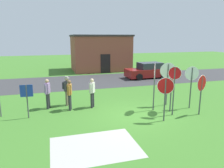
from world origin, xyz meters
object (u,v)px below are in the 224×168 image
Objects in this scene: stop_sign_rear_right at (201,88)px; person_holding_notes at (48,92)px; person_on_left at (67,89)px; person_with_sunhat at (92,91)px; stop_sign_nearest at (165,92)px; stop_sign_center_cluster at (154,78)px; stop_sign_far_back at (171,86)px; stop_sign_leaning_right at (191,80)px; person_in_dark_shirt at (70,93)px; info_panel_leftmost at (27,95)px; stop_sign_tallest at (174,83)px; stop_sign_low_front at (168,76)px; parked_car_on_street at (148,71)px.

stop_sign_rear_right reaches higher than person_holding_notes.
person_on_left reaches higher than person_with_sunhat.
stop_sign_center_cluster reaches higher than stop_sign_nearest.
person_holding_notes is at bearing 159.41° from stop_sign_far_back.
person_in_dark_shirt is at bearing 166.57° from stop_sign_leaning_right.
info_panel_leftmost is at bearing 171.08° from stop_sign_far_back.
stop_sign_leaning_right is (2.16, -0.23, -0.19)m from stop_sign_center_cluster.
stop_sign_low_front is at bearing 70.73° from stop_sign_tallest.
stop_sign_low_front is at bearing -10.94° from person_with_sunhat.
stop_sign_far_back is (0.16, 0.50, -0.26)m from stop_sign_tallest.
person_in_dark_shirt is (-5.56, 0.75, -0.81)m from stop_sign_low_front.
stop_sign_center_cluster reaches higher than stop_sign_leaning_right.
person_with_sunhat is at bearing 154.40° from stop_sign_far_back.
stop_sign_tallest reaches higher than person_with_sunhat.
stop_sign_tallest is 6.86m from person_holding_notes.
parked_car_on_street is at bearing 71.36° from stop_sign_tallest.
parked_car_on_street is 10.23m from person_with_sunhat.
stop_sign_center_cluster is (0.22, 1.54, 0.36)m from stop_sign_nearest.
stop_sign_tallest reaches higher than stop_sign_rear_right.
stop_sign_rear_right is 1.24× the size of person_holding_notes.
stop_sign_leaning_right reaches higher than person_with_sunhat.
stop_sign_leaning_right is at bearing 9.05° from stop_sign_far_back.
parked_car_on_street is 9.27m from stop_sign_leaning_right.
stop_sign_tallest is 1.49× the size of info_panel_leftmost.
stop_sign_low_front is 1.49× the size of info_panel_leftmost.
stop_sign_rear_right is 2.41m from stop_sign_center_cluster.
stop_sign_nearest is at bearing -32.94° from person_holding_notes.
info_panel_leftmost is at bearing -167.92° from person_with_sunhat.
parked_car_on_street is at bearing 41.99° from person_in_dark_shirt.
person_in_dark_shirt is at bearing -138.01° from parked_car_on_street.
person_on_left reaches higher than person_in_dark_shirt.
person_with_sunhat is (-3.75, 2.38, -0.74)m from stop_sign_tallest.
stop_sign_rear_right is 1.24× the size of person_in_dark_shirt.
stop_sign_low_front is at bearing -0.77° from info_panel_leftmost.
person_holding_notes is at bearing 168.73° from stop_sign_low_front.
stop_sign_center_cluster is at bearing 82.03° from stop_sign_nearest.
stop_sign_leaning_right is (1.01, -0.82, -0.13)m from stop_sign_low_front.
person_holding_notes is (-9.48, -6.90, 0.26)m from parked_car_on_street.
person_holding_notes is at bearing 160.86° from stop_sign_center_cluster.
person_holding_notes is 0.99× the size of info_panel_leftmost.
parked_car_on_street is 2.06× the size of stop_sign_nearest.
person_with_sunhat is at bearing -30.75° from person_on_left.
stop_sign_nearest is (-1.37, -2.13, -0.30)m from stop_sign_low_front.
parked_car_on_street is at bearing 79.32° from stop_sign_rear_right.
parked_car_on_street is at bearing 36.03° from person_holding_notes.
info_panel_leftmost is (-10.44, -8.13, 0.48)m from parked_car_on_street.
stop_sign_center_cluster reaches higher than stop_sign_rear_right.
stop_sign_tallest is at bearing 35.08° from stop_sign_nearest.
stop_sign_center_cluster is at bearing -6.08° from info_panel_leftmost.
stop_sign_center_cluster is at bearing 147.63° from stop_sign_rear_right.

